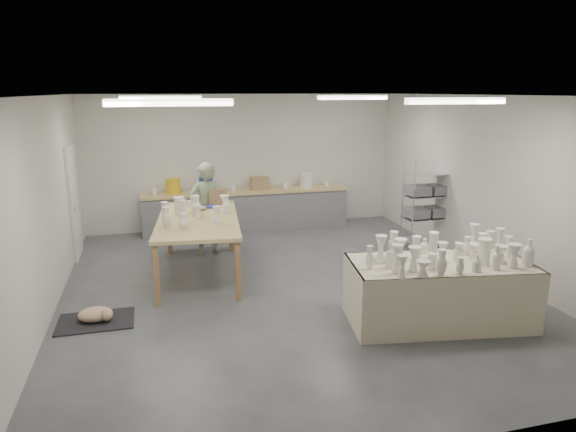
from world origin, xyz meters
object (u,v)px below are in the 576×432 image
object	(u,v)px
work_table	(199,217)
potter	(206,209)
drying_table	(439,290)
red_stool	(206,236)

from	to	relation	value
work_table	potter	distance (m)	1.01
drying_table	potter	xyz separation A→B (m)	(-2.69, 3.81, 0.44)
work_table	potter	xyz separation A→B (m)	(0.22, 0.98, -0.09)
drying_table	potter	world-z (taller)	potter
drying_table	potter	distance (m)	4.69
work_table	potter	bearing A→B (deg)	83.69
work_table	red_stool	size ratio (longest dim) A/B	7.17
work_table	drying_table	bearing A→B (deg)	-37.63
potter	red_stool	size ratio (longest dim) A/B	4.61
red_stool	drying_table	bearing A→B (deg)	-56.57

